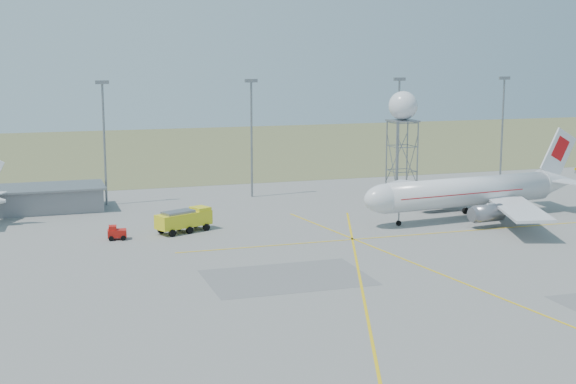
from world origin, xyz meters
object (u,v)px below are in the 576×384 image
object	(u,v)px
airliner_main	(471,192)
baggage_tug	(117,234)
radar_tower	(402,137)
fire_truck	(185,221)

from	to	relation	value
airliner_main	baggage_tug	world-z (taller)	airliner_main
radar_tower	fire_truck	size ratio (longest dim) A/B	2.16
radar_tower	baggage_tug	distance (m)	56.40
fire_truck	radar_tower	bearing A→B (deg)	-0.85
baggage_tug	airliner_main	bearing A→B (deg)	3.67
airliner_main	fire_truck	xyz separation A→B (m)	(-43.04, 4.07, -2.50)
airliner_main	fire_truck	distance (m)	43.30
radar_tower	fire_truck	distance (m)	46.72
airliner_main	radar_tower	distance (m)	22.96
airliner_main	radar_tower	xyz separation A→B (m)	(-0.83, 22.08, 6.24)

